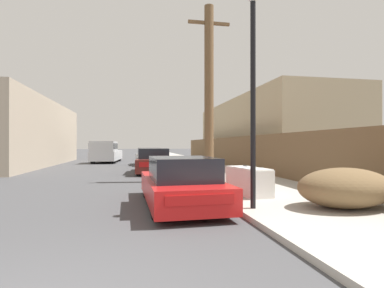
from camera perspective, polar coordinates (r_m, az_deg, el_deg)
sidewalk_curb at (r=26.29m, az=-1.30°, el=-3.41°), size 4.20×63.00×0.12m
discarded_fridge at (r=8.94m, az=10.65°, el=-6.90°), size 0.87×1.80×0.81m
parked_sports_car_red at (r=7.72m, az=-2.21°, el=-7.52°), size 1.86×4.39×1.26m
car_parked_mid at (r=16.89m, az=-7.25°, el=-3.28°), size 2.12×4.79×1.36m
car_parked_far at (r=23.33m, az=-8.25°, el=-2.45°), size 2.00×4.19×1.32m
pickup_truck at (r=27.04m, az=-16.09°, el=-1.48°), size 2.44×5.82×1.84m
utility_pole at (r=12.92m, az=3.26°, el=10.12°), size 1.80×0.39×7.36m
street_lamp at (r=7.08m, az=11.54°, el=11.40°), size 0.26×0.26×4.96m
brush_pile at (r=7.75m, az=27.13°, el=-7.43°), size 2.22×1.61×0.92m
wooden_fence at (r=19.75m, az=7.80°, el=-1.50°), size 0.08×29.23×1.95m
building_left_block at (r=26.04m, az=-32.09°, el=1.75°), size 7.00×17.09×4.82m
building_right_house at (r=25.59m, az=13.31°, el=2.13°), size 6.00×18.13×5.15m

